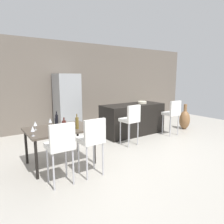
{
  "coord_description": "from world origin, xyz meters",
  "views": [
    {
      "loc": [
        -3.33,
        -3.93,
        1.76
      ],
      "look_at": [
        -0.42,
        0.31,
        0.85
      ],
      "focal_mm": 32.53,
      "sensor_mm": 36.0,
      "label": 1
    }
  ],
  "objects_px": {
    "dining_chair_far": "(92,138)",
    "potted_plant": "(139,112)",
    "bar_chair_left": "(131,119)",
    "dining_table": "(60,132)",
    "kitchen_island": "(133,119)",
    "wine_glass_middle": "(50,121)",
    "wine_glass_far": "(35,124)",
    "wine_glass_right": "(33,129)",
    "floor_vase": "(185,119)",
    "wine_bottle_left": "(57,119)",
    "dining_chair_near": "(60,144)",
    "wine_bottle_end": "(77,123)",
    "fruit_bowl": "(142,102)",
    "refrigerator": "(67,103)",
    "bar_chair_middle": "(172,112)",
    "wine_bottle_near": "(57,123)",
    "wine_bottle_inner": "(64,126)"
  },
  "relations": [
    {
      "from": "dining_chair_far",
      "to": "potted_plant",
      "type": "bearing_deg",
      "value": 38.49
    },
    {
      "from": "bar_chair_left",
      "to": "dining_table",
      "type": "bearing_deg",
      "value": -178.1
    },
    {
      "from": "kitchen_island",
      "to": "dining_table",
      "type": "xyz_separation_m",
      "value": [
        -2.62,
        -0.84,
        0.21
      ]
    },
    {
      "from": "dining_table",
      "to": "wine_glass_middle",
      "type": "height_order",
      "value": "wine_glass_middle"
    },
    {
      "from": "wine_glass_far",
      "to": "bar_chair_left",
      "type": "bearing_deg",
      "value": -1.54
    },
    {
      "from": "wine_glass_right",
      "to": "floor_vase",
      "type": "relative_size",
      "value": 0.21
    },
    {
      "from": "bar_chair_left",
      "to": "wine_glass_right",
      "type": "distance_m",
      "value": 2.49
    },
    {
      "from": "dining_chair_far",
      "to": "wine_bottle_left",
      "type": "relative_size",
      "value": 3.67
    },
    {
      "from": "dining_chair_near",
      "to": "dining_table",
      "type": "bearing_deg",
      "value": 70.79
    },
    {
      "from": "wine_bottle_end",
      "to": "floor_vase",
      "type": "bearing_deg",
      "value": 7.35
    },
    {
      "from": "wine_bottle_end",
      "to": "wine_glass_far",
      "type": "distance_m",
      "value": 0.79
    },
    {
      "from": "wine_glass_right",
      "to": "dining_table",
      "type": "bearing_deg",
      "value": 24.93
    },
    {
      "from": "dining_chair_far",
      "to": "wine_bottle_end",
      "type": "relative_size",
      "value": 3.55
    },
    {
      "from": "dining_chair_far",
      "to": "wine_glass_far",
      "type": "relative_size",
      "value": 6.03
    },
    {
      "from": "fruit_bowl",
      "to": "potted_plant",
      "type": "distance_m",
      "value": 2.08
    },
    {
      "from": "dining_chair_far",
      "to": "floor_vase",
      "type": "xyz_separation_m",
      "value": [
        4.15,
        1.11,
        -0.37
      ]
    },
    {
      "from": "dining_chair_near",
      "to": "wine_glass_far",
      "type": "distance_m",
      "value": 0.97
    },
    {
      "from": "fruit_bowl",
      "to": "refrigerator",
      "type": "bearing_deg",
      "value": 140.43
    },
    {
      "from": "bar_chair_middle",
      "to": "wine_bottle_near",
      "type": "height_order",
      "value": "bar_chair_middle"
    },
    {
      "from": "dining_table",
      "to": "fruit_bowl",
      "type": "height_order",
      "value": "fruit_bowl"
    },
    {
      "from": "dining_chair_near",
      "to": "wine_bottle_end",
      "type": "distance_m",
      "value": 0.81
    },
    {
      "from": "dining_chair_far",
      "to": "wine_bottle_end",
      "type": "distance_m",
      "value": 0.6
    },
    {
      "from": "dining_chair_near",
      "to": "wine_bottle_near",
      "type": "bearing_deg",
      "value": 74.13
    },
    {
      "from": "bar_chair_middle",
      "to": "dining_chair_near",
      "type": "relative_size",
      "value": 1.0
    },
    {
      "from": "floor_vase",
      "to": "potted_plant",
      "type": "relative_size",
      "value": 1.54
    },
    {
      "from": "wine_glass_middle",
      "to": "wine_glass_right",
      "type": "distance_m",
      "value": 0.68
    },
    {
      "from": "wine_bottle_end",
      "to": "wine_glass_right",
      "type": "distance_m",
      "value": 0.84
    },
    {
      "from": "refrigerator",
      "to": "wine_bottle_end",
      "type": "bearing_deg",
      "value": -108.29
    },
    {
      "from": "dining_table",
      "to": "wine_bottle_end",
      "type": "bearing_deg",
      "value": -41.66
    },
    {
      "from": "wine_glass_far",
      "to": "wine_glass_middle",
      "type": "bearing_deg",
      "value": 18.97
    },
    {
      "from": "kitchen_island",
      "to": "wine_glass_right",
      "type": "height_order",
      "value": "kitchen_island"
    },
    {
      "from": "refrigerator",
      "to": "potted_plant",
      "type": "relative_size",
      "value": 3.37
    },
    {
      "from": "wine_glass_right",
      "to": "potted_plant",
      "type": "height_order",
      "value": "wine_glass_right"
    },
    {
      "from": "bar_chair_left",
      "to": "dining_table",
      "type": "distance_m",
      "value": 1.9
    },
    {
      "from": "dining_table",
      "to": "floor_vase",
      "type": "bearing_deg",
      "value": 3.81
    },
    {
      "from": "bar_chair_middle",
      "to": "wine_bottle_inner",
      "type": "distance_m",
      "value": 3.56
    },
    {
      "from": "wine_bottle_end",
      "to": "floor_vase",
      "type": "relative_size",
      "value": 0.35
    },
    {
      "from": "kitchen_island",
      "to": "bar_chair_middle",
      "type": "height_order",
      "value": "bar_chair_middle"
    },
    {
      "from": "bar_chair_left",
      "to": "fruit_bowl",
      "type": "height_order",
      "value": "bar_chair_left"
    },
    {
      "from": "wine_bottle_inner",
      "to": "wine_glass_middle",
      "type": "height_order",
      "value": "wine_bottle_inner"
    },
    {
      "from": "dining_table",
      "to": "wine_glass_far",
      "type": "bearing_deg",
      "value": 163.64
    },
    {
      "from": "dining_chair_near",
      "to": "refrigerator",
      "type": "relative_size",
      "value": 0.57
    },
    {
      "from": "wine_bottle_left",
      "to": "floor_vase",
      "type": "xyz_separation_m",
      "value": [
        4.37,
        -0.04,
        -0.53
      ]
    },
    {
      "from": "bar_chair_left",
      "to": "wine_bottle_end",
      "type": "distance_m",
      "value": 1.66
    },
    {
      "from": "kitchen_island",
      "to": "dining_chair_near",
      "type": "bearing_deg",
      "value": -150.25
    },
    {
      "from": "bar_chair_middle",
      "to": "wine_glass_far",
      "type": "relative_size",
      "value": 6.03
    },
    {
      "from": "dining_chair_near",
      "to": "wine_bottle_near",
      "type": "distance_m",
      "value": 0.86
    },
    {
      "from": "dining_chair_far",
      "to": "wine_glass_far",
      "type": "xyz_separation_m",
      "value": [
        -0.71,
        0.94,
        0.17
      ]
    },
    {
      "from": "dining_table",
      "to": "refrigerator",
      "type": "xyz_separation_m",
      "value": [
        1.13,
        2.35,
        0.25
      ]
    },
    {
      "from": "dining_chair_far",
      "to": "wine_bottle_inner",
      "type": "xyz_separation_m",
      "value": [
        -0.32,
        0.47,
        0.16
      ]
    }
  ]
}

